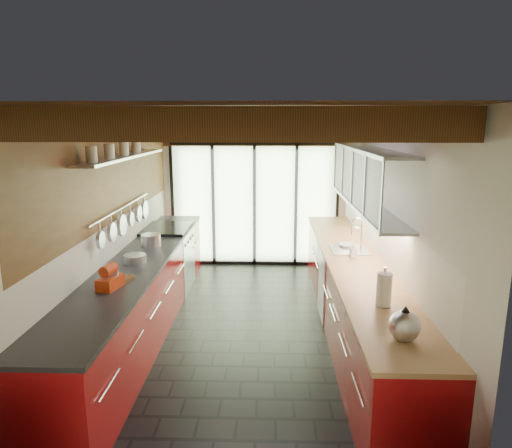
% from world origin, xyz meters
% --- Properties ---
extents(ground, '(5.50, 5.50, 0.00)m').
position_xyz_m(ground, '(0.00, 0.00, 0.00)').
color(ground, black).
rests_on(ground, ground).
extents(room_shell, '(5.50, 5.50, 5.50)m').
position_xyz_m(room_shell, '(0.00, 0.00, 1.65)').
color(room_shell, silver).
rests_on(room_shell, ground).
extents(ceiling_beams, '(3.14, 5.06, 4.90)m').
position_xyz_m(ceiling_beams, '(-0.00, 0.38, 2.46)').
color(ceiling_beams, '#593316').
rests_on(ceiling_beams, ground).
extents(glass_door, '(2.95, 0.10, 2.90)m').
position_xyz_m(glass_door, '(0.00, 2.69, 1.66)').
color(glass_door, '#C6EAAD').
rests_on(glass_door, ground).
extents(left_counter, '(0.68, 5.00, 0.92)m').
position_xyz_m(left_counter, '(-1.28, 0.00, 0.46)').
color(left_counter, maroon).
rests_on(left_counter, ground).
extents(range_stove, '(0.66, 0.90, 0.97)m').
position_xyz_m(range_stove, '(-1.28, 1.45, 0.47)').
color(range_stove, silver).
rests_on(range_stove, ground).
extents(right_counter, '(0.68, 5.00, 0.92)m').
position_xyz_m(right_counter, '(1.27, 0.00, 0.46)').
color(right_counter, maroon).
rests_on(right_counter, ground).
extents(sink_assembly, '(0.45, 0.52, 0.43)m').
position_xyz_m(sink_assembly, '(1.29, 0.40, 0.96)').
color(sink_assembly, silver).
rests_on(sink_assembly, right_counter).
extents(upper_cabinets_right, '(0.34, 3.00, 3.00)m').
position_xyz_m(upper_cabinets_right, '(1.43, 0.30, 1.85)').
color(upper_cabinets_right, silver).
rests_on(upper_cabinets_right, ground).
extents(left_wall_fixtures, '(0.28, 2.60, 0.96)m').
position_xyz_m(left_wall_fixtures, '(-1.47, 0.25, 1.80)').
color(left_wall_fixtures, silver).
rests_on(left_wall_fixtures, ground).
extents(stand_mixer, '(0.21, 0.30, 0.25)m').
position_xyz_m(stand_mixer, '(-1.27, -1.03, 1.02)').
color(stand_mixer, red).
rests_on(stand_mixer, left_counter).
extents(pot_large, '(0.28, 0.28, 0.16)m').
position_xyz_m(pot_large, '(-1.27, 0.51, 1.00)').
color(pot_large, silver).
rests_on(pot_large, left_counter).
extents(pot_small, '(0.33, 0.33, 0.10)m').
position_xyz_m(pot_small, '(-1.27, -0.21, 0.97)').
color(pot_small, silver).
rests_on(pot_small, left_counter).
extents(cutting_board, '(0.31, 0.37, 0.03)m').
position_xyz_m(cutting_board, '(-1.27, -0.85, 0.93)').
color(cutting_board, brown).
rests_on(cutting_board, left_counter).
extents(kettle, '(0.30, 0.32, 0.28)m').
position_xyz_m(kettle, '(1.27, -2.02, 1.04)').
color(kettle, silver).
rests_on(kettle, right_counter).
extents(paper_towel, '(0.16, 0.16, 0.35)m').
position_xyz_m(paper_towel, '(1.27, -1.39, 1.07)').
color(paper_towel, white).
rests_on(paper_towel, right_counter).
extents(soap_bottle, '(0.09, 0.09, 0.17)m').
position_xyz_m(soap_bottle, '(1.27, 0.09, 1.01)').
color(soap_bottle, silver).
rests_on(soap_bottle, right_counter).
extents(bowl, '(0.21, 0.21, 0.05)m').
position_xyz_m(bowl, '(1.27, 0.53, 0.94)').
color(bowl, silver).
rests_on(bowl, right_counter).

